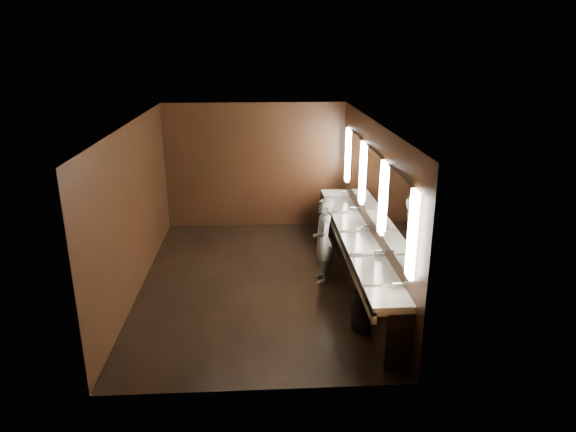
{
  "coord_description": "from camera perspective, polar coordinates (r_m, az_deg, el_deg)",
  "views": [
    {
      "loc": [
        0.08,
        -8.26,
        4.02
      ],
      "look_at": [
        0.56,
        0.0,
        1.22
      ],
      "focal_mm": 32.0,
      "sensor_mm": 36.0,
      "label": 1
    }
  ],
  "objects": [
    {
      "name": "wall_left",
      "position": [
        8.91,
        -16.67,
        0.8
      ],
      "size": [
        0.02,
        6.0,
        2.8
      ],
      "primitive_type": "cube",
      "color": "black",
      "rests_on": "floor"
    },
    {
      "name": "mirror_band",
      "position": [
        8.77,
        9.32,
        3.46
      ],
      "size": [
        0.06,
        5.03,
        1.15
      ],
      "color": "white",
      "rests_on": "wall_right"
    },
    {
      "name": "wall_right",
      "position": [
        8.87,
        9.33,
        1.29
      ],
      "size": [
        0.02,
        6.0,
        2.8
      ],
      "primitive_type": "cube",
      "color": "black",
      "rests_on": "floor"
    },
    {
      "name": "sink_counter",
      "position": [
        9.14,
        7.76,
        -4.15
      ],
      "size": [
        0.55,
        5.4,
        1.01
      ],
      "color": "black",
      "rests_on": "floor"
    },
    {
      "name": "ceiling",
      "position": [
        8.35,
        -3.9,
        10.27
      ],
      "size": [
        4.0,
        6.0,
        0.02
      ],
      "primitive_type": "cube",
      "color": "#2D2D2B",
      "rests_on": "wall_back"
    },
    {
      "name": "wall_back",
      "position": [
        11.56,
        -3.66,
        5.57
      ],
      "size": [
        4.0,
        0.02,
        2.8
      ],
      "primitive_type": "cube",
      "color": "black",
      "rests_on": "floor"
    },
    {
      "name": "floor",
      "position": [
        9.18,
        -3.51,
        -7.28
      ],
      "size": [
        6.0,
        6.0,
        0.0
      ],
      "primitive_type": "plane",
      "color": "black",
      "rests_on": "ground"
    },
    {
      "name": "trash_bin",
      "position": [
        7.73,
        8.41,
        -10.5
      ],
      "size": [
        0.42,
        0.42,
        0.55
      ],
      "primitive_type": "cylinder",
      "rotation": [
        0.0,
        0.0,
        -0.2
      ],
      "color": "black",
      "rests_on": "floor"
    },
    {
      "name": "person",
      "position": [
        8.93,
        3.93,
        -2.74
      ],
      "size": [
        0.41,
        0.58,
        1.52
      ],
      "primitive_type": "imported",
      "rotation": [
        0.0,
        0.0,
        -1.65
      ],
      "color": "#95B3DE",
      "rests_on": "floor"
    },
    {
      "name": "wall_front",
      "position": [
        5.87,
        -3.77,
        -7.83
      ],
      "size": [
        4.0,
        0.02,
        2.8
      ],
      "primitive_type": "cube",
      "color": "black",
      "rests_on": "floor"
    }
  ]
}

